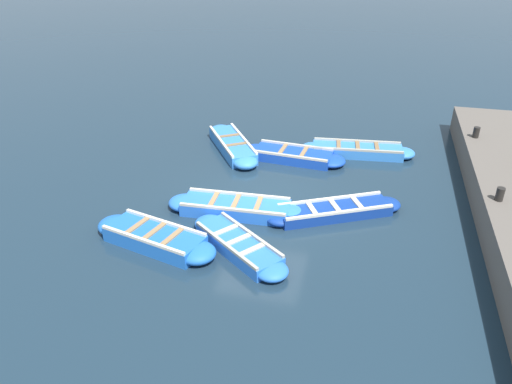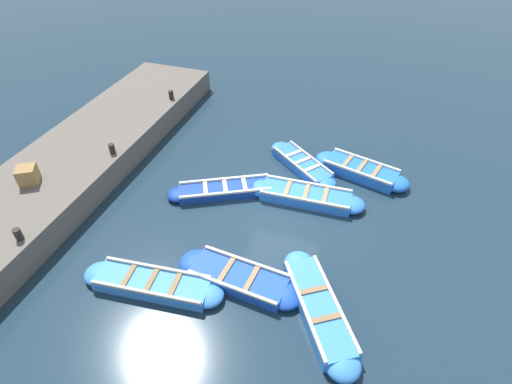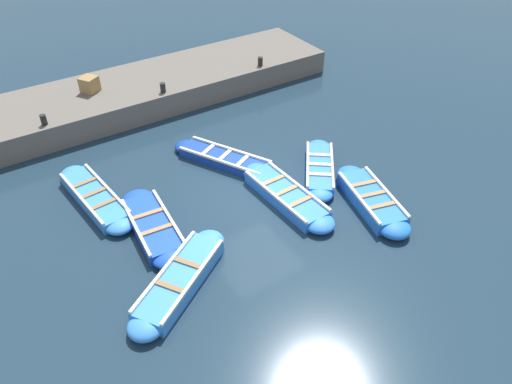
{
  "view_description": "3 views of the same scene",
  "coord_description": "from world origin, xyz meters",
  "px_view_note": "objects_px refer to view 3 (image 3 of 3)",
  "views": [
    {
      "loc": [
        -2.73,
        12.05,
        7.11
      ],
      "look_at": [
        0.15,
        0.3,
        0.49
      ],
      "focal_mm": 35.0,
      "sensor_mm": 36.0,
      "label": 1
    },
    {
      "loc": [
        2.24,
        -9.18,
        8.72
      ],
      "look_at": [
        -0.93,
        0.17,
        0.39
      ],
      "focal_mm": 28.0,
      "sensor_mm": 36.0,
      "label": 2
    },
    {
      "loc": [
        9.7,
        -6.24,
        9.3
      ],
      "look_at": [
        0.32,
        -0.12,
        0.49
      ],
      "focal_mm": 35.0,
      "sensor_mm": 36.0,
      "label": 3
    }
  ],
  "objects_px": {
    "boat_inner_gap": "(153,226)",
    "boat_drifting": "(95,198)",
    "boat_outer_right": "(180,280)",
    "boat_far_corner": "(319,169)",
    "boat_centre": "(286,196)",
    "bollard_mid_north": "(163,88)",
    "bollard_mid_south": "(260,61)",
    "wooden_crate": "(89,84)",
    "boat_mid_row": "(371,200)",
    "bollard_north": "(44,120)",
    "boat_end_of_row": "(225,159)"
  },
  "relations": [
    {
      "from": "boat_inner_gap",
      "to": "boat_drifting",
      "type": "height_order",
      "value": "boat_drifting"
    },
    {
      "from": "boat_outer_right",
      "to": "boat_far_corner",
      "type": "distance_m",
      "value": 6.05
    },
    {
      "from": "boat_centre",
      "to": "bollard_mid_north",
      "type": "height_order",
      "value": "bollard_mid_north"
    },
    {
      "from": "boat_outer_right",
      "to": "bollard_mid_south",
      "type": "distance_m",
      "value": 11.03
    },
    {
      "from": "boat_centre",
      "to": "wooden_crate",
      "type": "distance_m",
      "value": 8.77
    },
    {
      "from": "boat_outer_right",
      "to": "wooden_crate",
      "type": "distance_m",
      "value": 9.59
    },
    {
      "from": "bollard_mid_north",
      "to": "bollard_mid_south",
      "type": "xyz_separation_m",
      "value": [
        0.0,
        4.26,
        0.0
      ]
    },
    {
      "from": "boat_far_corner",
      "to": "boat_mid_row",
      "type": "relative_size",
      "value": 0.87
    },
    {
      "from": "boat_centre",
      "to": "boat_mid_row",
      "type": "distance_m",
      "value": 2.47
    },
    {
      "from": "boat_mid_row",
      "to": "wooden_crate",
      "type": "height_order",
      "value": "wooden_crate"
    },
    {
      "from": "boat_far_corner",
      "to": "wooden_crate",
      "type": "relative_size",
      "value": 5.61
    },
    {
      "from": "bollard_north",
      "to": "wooden_crate",
      "type": "height_order",
      "value": "wooden_crate"
    },
    {
      "from": "boat_far_corner",
      "to": "bollard_mid_south",
      "type": "relative_size",
      "value": 8.82
    },
    {
      "from": "bollard_north",
      "to": "bollard_mid_south",
      "type": "bearing_deg",
      "value": 90.0
    },
    {
      "from": "boat_drifting",
      "to": "boat_centre",
      "type": "bearing_deg",
      "value": 57.71
    },
    {
      "from": "boat_inner_gap",
      "to": "boat_drifting",
      "type": "bearing_deg",
      "value": -156.29
    },
    {
      "from": "boat_end_of_row",
      "to": "boat_mid_row",
      "type": "xyz_separation_m",
      "value": [
        4.18,
        2.47,
        0.05
      ]
    },
    {
      "from": "boat_drifting",
      "to": "bollard_mid_north",
      "type": "xyz_separation_m",
      "value": [
        -3.69,
        3.98,
        0.91
      ]
    },
    {
      "from": "boat_far_corner",
      "to": "boat_end_of_row",
      "type": "bearing_deg",
      "value": -133.5
    },
    {
      "from": "boat_mid_row",
      "to": "boat_outer_right",
      "type": "bearing_deg",
      "value": -92.42
    },
    {
      "from": "boat_far_corner",
      "to": "bollard_mid_north",
      "type": "bearing_deg",
      "value": -158.3
    },
    {
      "from": "boat_drifting",
      "to": "boat_mid_row",
      "type": "distance_m",
      "value": 8.05
    },
    {
      "from": "boat_centre",
      "to": "boat_far_corner",
      "type": "height_order",
      "value": "boat_centre"
    },
    {
      "from": "boat_drifting",
      "to": "wooden_crate",
      "type": "height_order",
      "value": "wooden_crate"
    },
    {
      "from": "boat_outer_right",
      "to": "boat_end_of_row",
      "type": "relative_size",
      "value": 0.95
    },
    {
      "from": "boat_centre",
      "to": "boat_far_corner",
      "type": "bearing_deg",
      "value": 107.82
    },
    {
      "from": "boat_drifting",
      "to": "wooden_crate",
      "type": "relative_size",
      "value": 7.13
    },
    {
      "from": "boat_centre",
      "to": "boat_drifting",
      "type": "relative_size",
      "value": 0.98
    },
    {
      "from": "boat_mid_row",
      "to": "boat_end_of_row",
      "type": "bearing_deg",
      "value": -149.45
    },
    {
      "from": "boat_centre",
      "to": "boat_far_corner",
      "type": "xyz_separation_m",
      "value": [
        -0.54,
        1.69,
        -0.01
      ]
    },
    {
      "from": "wooden_crate",
      "to": "boat_drifting",
      "type": "bearing_deg",
      "value": -18.8
    },
    {
      "from": "boat_inner_gap",
      "to": "bollard_mid_south",
      "type": "distance_m",
      "value": 9.37
    },
    {
      "from": "boat_end_of_row",
      "to": "bollard_north",
      "type": "xyz_separation_m",
      "value": [
        -4.03,
        -4.48,
        0.92
      ]
    },
    {
      "from": "boat_outer_right",
      "to": "boat_drifting",
      "type": "height_order",
      "value": "boat_outer_right"
    },
    {
      "from": "wooden_crate",
      "to": "boat_mid_row",
      "type": "bearing_deg",
      "value": 26.71
    },
    {
      "from": "bollard_mid_north",
      "to": "boat_mid_row",
      "type": "bearing_deg",
      "value": 18.15
    },
    {
      "from": "boat_far_corner",
      "to": "boat_drifting",
      "type": "xyz_separation_m",
      "value": [
        -2.44,
        -6.42,
        0.01
      ]
    },
    {
      "from": "boat_centre",
      "to": "boat_far_corner",
      "type": "relative_size",
      "value": 1.25
    },
    {
      "from": "bollard_north",
      "to": "bollard_mid_south",
      "type": "height_order",
      "value": "same"
    },
    {
      "from": "boat_mid_row",
      "to": "bollard_mid_north",
      "type": "bearing_deg",
      "value": -161.85
    },
    {
      "from": "boat_outer_right",
      "to": "boat_inner_gap",
      "type": "relative_size",
      "value": 1.0
    },
    {
      "from": "boat_far_corner",
      "to": "bollard_mid_north",
      "type": "relative_size",
      "value": 8.82
    },
    {
      "from": "boat_mid_row",
      "to": "wooden_crate",
      "type": "xyz_separation_m",
      "value": [
        -9.73,
        -4.89,
        0.98
      ]
    },
    {
      "from": "boat_outer_right",
      "to": "boat_mid_row",
      "type": "xyz_separation_m",
      "value": [
        0.25,
        6.02,
        0.0
      ]
    },
    {
      "from": "boat_far_corner",
      "to": "boat_mid_row",
      "type": "xyz_separation_m",
      "value": [
        2.08,
        0.25,
        0.04
      ]
    },
    {
      "from": "boat_outer_right",
      "to": "boat_centre",
      "type": "bearing_deg",
      "value": 107.37
    },
    {
      "from": "boat_far_corner",
      "to": "wooden_crate",
      "type": "height_order",
      "value": "wooden_crate"
    },
    {
      "from": "boat_centre",
      "to": "boat_mid_row",
      "type": "xyz_separation_m",
      "value": [
        1.53,
        1.94,
        0.02
      ]
    },
    {
      "from": "wooden_crate",
      "to": "bollard_north",
      "type": "bearing_deg",
      "value": -53.59
    },
    {
      "from": "boat_drifting",
      "to": "bollard_mid_south",
      "type": "bearing_deg",
      "value": 114.16
    }
  ]
}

